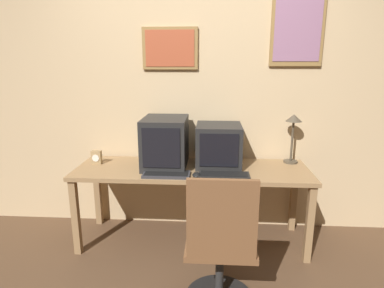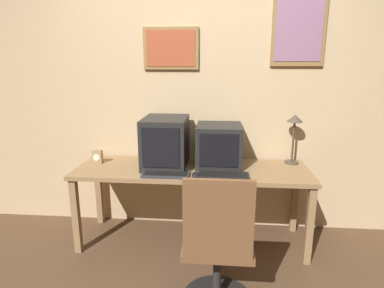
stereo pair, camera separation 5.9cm
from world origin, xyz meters
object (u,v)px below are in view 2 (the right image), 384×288
Objects in this scene: desk_lamp at (294,127)px; office_chair at (217,253)px; keyboard_side at (224,175)px; desk_clock at (97,157)px; mouse_near_keyboard at (196,175)px; keyboard_main at (166,174)px; monitor_left at (165,142)px; monitor_right at (219,145)px.

desk_lamp reaches higher than office_chair.
desk_clock is at bearing 166.95° from keyboard_side.
mouse_near_keyboard is 0.11× the size of office_chair.
mouse_near_keyboard is 0.90× the size of desk_clock.
keyboard_side is 1.17m from desk_clock.
keyboard_side is (0.47, 0.01, 0.00)m from keyboard_main.
desk_clock is at bearing 178.53° from monitor_left.
monitor_left reaches higher than monitor_right.
desk_lamp reaches higher than keyboard_main.
keyboard_side is at bearing 7.01° from mouse_near_keyboard.
monitor_left is at bearing 154.02° from keyboard_side.
keyboard_main is at bearing 125.17° from office_chair.
mouse_near_keyboard is 0.97m from desk_clock.
desk_lamp is (0.67, 0.12, 0.15)m from monitor_right.
mouse_near_keyboard is at bearing -152.09° from desk_lamp.
desk_lamp is at bearing 5.04° from desk_clock.
keyboard_main is at bearing -143.50° from monitor_right.
mouse_near_keyboard is 1.01m from desk_lamp.
office_chair is at bearing -72.69° from mouse_near_keyboard.
monitor_right is at bearing 6.60° from monitor_left.
keyboard_side is 0.22m from mouse_near_keyboard.
monitor_right is 0.41m from mouse_near_keyboard.
desk_lamp is (0.84, 0.45, 0.32)m from mouse_near_keyboard.
monitor_right is 1.11m from desk_clock.
monitor_right is at bearing 90.38° from office_chair.
keyboard_side is at bearing -146.01° from desk_lamp.
monitor_right is 0.69m from desk_lamp.
keyboard_main is (0.04, -0.26, -0.20)m from monitor_left.
desk_clock is (-0.92, 0.29, 0.04)m from mouse_near_keyboard.
monitor_left is at bearing 118.56° from office_chair.
monitor_left reaches higher than keyboard_main.
monitor_right is 0.55m from keyboard_main.
keyboard_main is 0.80m from office_chair.
monitor_right is at bearing -169.97° from desk_lamp.
keyboard_main and keyboard_side have the same top height.
desk_lamp is at bearing 8.62° from monitor_left.
desk_lamp is (1.09, 0.43, 0.32)m from keyboard_main.
desk_clock is (-0.63, 0.02, -0.15)m from monitor_left.
keyboard_main is 0.40× the size of office_chair.
desk_clock is 1.79m from desk_lamp.
mouse_near_keyboard is (0.29, -0.28, -0.20)m from monitor_left.
keyboard_main is at bearing 176.21° from mouse_near_keyboard.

